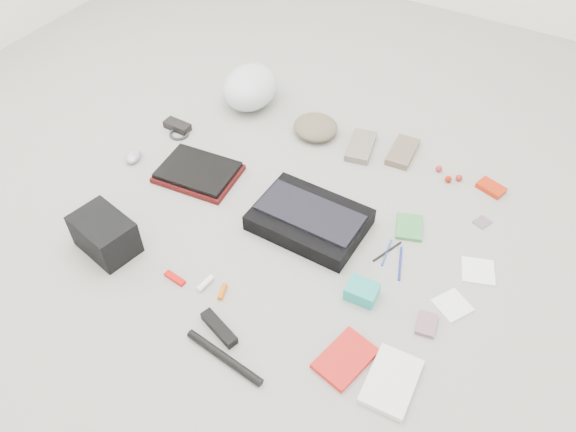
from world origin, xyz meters
The scene contains 33 objects.
ground_plane centered at (0.00, 0.00, 0.00)m, with size 4.00×4.00×0.00m, color gray.
messenger_bag centered at (0.07, 0.04, 0.03)m, with size 0.41×0.29×0.07m, color black.
bag_flap centered at (0.07, 0.04, 0.07)m, with size 0.39×0.18×0.01m, color black.
laptop_sleeve centered at (-0.46, 0.05, 0.01)m, with size 0.32×0.24×0.02m, color #4F0E0E.
laptop centered at (-0.46, 0.05, 0.03)m, with size 0.30×0.22×0.02m, color black.
bike_helmet centered at (-0.55, 0.60, 0.09)m, with size 0.25×0.31×0.19m, color white.
beanie centered at (-0.18, 0.55, 0.04)m, with size 0.21×0.20×0.07m, color #6A6049.
mitten_left centered at (0.05, 0.55, 0.02)m, with size 0.10×0.20×0.03m, color gray.
mitten_right centered at (0.22, 0.61, 0.01)m, with size 0.10×0.20×0.03m, color #766250.
power_brick centered at (-0.74, 0.26, 0.02)m, with size 0.12×0.06×0.03m, color black.
cable_coil centered at (-0.70, 0.23, 0.01)m, with size 0.09×0.09×0.01m, color black.
mouse centered at (-0.77, 0.00, 0.02)m, with size 0.06×0.10×0.04m, color #A09FB2.
camera_bag centered at (-0.52, -0.43, 0.07)m, with size 0.22×0.15×0.14m, color black.
multitool centered at (-0.21, -0.42, 0.01)m, with size 0.09×0.02×0.01m, color red.
toiletry_tube_white centered at (-0.11, -0.39, 0.01)m, with size 0.02×0.02×0.07m, color white.
toiletry_tube_orange centered at (-0.03, -0.39, 0.01)m, with size 0.02×0.02×0.06m, color #D95A06.
u_lock centered at (0.04, -0.52, 0.02)m, with size 0.16×0.04×0.03m, color black.
bike_pump centered at (0.12, -0.60, 0.01)m, with size 0.03×0.03×0.29m, color black.
book_red centered at (0.44, -0.41, 0.01)m, with size 0.13×0.19×0.02m, color red.
book_white centered at (0.60, -0.41, 0.01)m, with size 0.14×0.21×0.02m, color white.
notepad centered at (0.41, 0.22, 0.01)m, with size 0.10×0.13×0.02m, color #3B8742.
pen_blue centered at (0.38, 0.06, 0.00)m, with size 0.01×0.01×0.13m, color #2A4A9F.
pen_black centered at (0.38, 0.07, 0.00)m, with size 0.01×0.01×0.14m, color black.
pen_navy centered at (0.45, 0.04, 0.00)m, with size 0.01×0.01×0.15m, color navy.
accordion_wallet centered at (0.38, -0.16, 0.03)m, with size 0.10×0.08×0.05m, color #22AEA4.
card_deck centered at (0.62, -0.16, 0.01)m, with size 0.06×0.09×0.02m, color gray.
napkin_top centered at (0.70, 0.15, 0.00)m, with size 0.11×0.11×0.01m, color white.
napkin_bottom centered at (0.67, -0.04, 0.00)m, with size 0.10×0.10×0.01m, color white.
lollipop_a centered at (0.39, 0.59, 0.01)m, with size 0.03×0.03×0.03m, color #B1202F.
lollipop_b centered at (0.45, 0.54, 0.01)m, with size 0.03×0.03×0.03m, color #A61A03.
lollipop_c centered at (0.48, 0.57, 0.01)m, with size 0.03×0.03×0.03m, color #A72017.
altoids_tin centered at (0.62, 0.58, 0.01)m, with size 0.11×0.07×0.02m, color red.
stamp_sheet centered at (0.64, 0.39, 0.00)m, with size 0.05×0.06×0.00m, color slate.
Camera 1 is at (0.73, -1.26, 1.58)m, focal length 35.00 mm.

